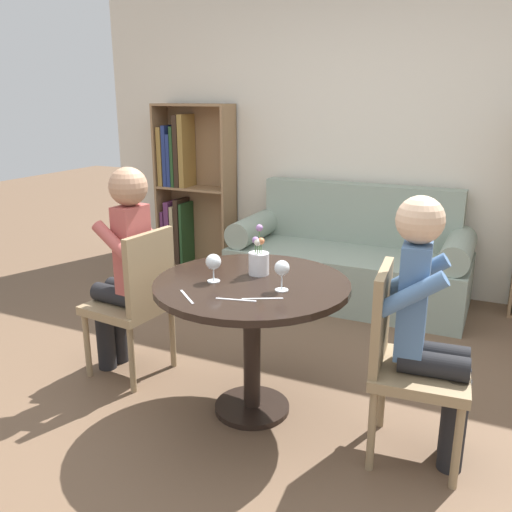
{
  "coord_description": "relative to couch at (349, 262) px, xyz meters",
  "views": [
    {
      "loc": [
        1.1,
        -2.31,
        1.62
      ],
      "look_at": [
        0.0,
        0.05,
        0.85
      ],
      "focal_mm": 38.0,
      "sensor_mm": 36.0,
      "label": 1
    }
  ],
  "objects": [
    {
      "name": "person_left",
      "position": [
        -0.86,
        -1.77,
        0.37
      ],
      "size": [
        0.44,
        0.37,
        1.25
      ],
      "rotation": [
        0.0,
        0.0,
        -1.67
      ],
      "color": "black",
      "rests_on": "ground_plane"
    },
    {
      "name": "ground_plane",
      "position": [
        0.0,
        -1.86,
        -0.31
      ],
      "size": [
        16.0,
        16.0,
        0.0
      ],
      "primitive_type": "plane",
      "color": "brown"
    },
    {
      "name": "wine_glass_right",
      "position": [
        0.18,
        -1.91,
        0.53
      ],
      "size": [
        0.07,
        0.07,
        0.15
      ],
      "color": "white",
      "rests_on": "round_table"
    },
    {
      "name": "chair_left",
      "position": [
        -0.78,
        -1.79,
        0.18
      ],
      "size": [
        0.46,
        0.46,
        0.9
      ],
      "rotation": [
        0.0,
        0.0,
        -1.67
      ],
      "color": "#937A56",
      "rests_on": "ground_plane"
    },
    {
      "name": "round_table",
      "position": [
        0.0,
        -1.86,
        0.28
      ],
      "size": [
        0.99,
        0.99,
        0.73
      ],
      "color": "black",
      "rests_on": "ground_plane"
    },
    {
      "name": "knife_right_setting",
      "position": [
        0.15,
        -2.06,
        0.42
      ],
      "size": [
        0.17,
        0.1,
        0.0
      ],
      "color": "silver",
      "rests_on": "round_table"
    },
    {
      "name": "chair_right",
      "position": [
        0.78,
        -1.89,
        0.18
      ],
      "size": [
        0.46,
        0.46,
        0.9
      ],
      "rotation": [
        0.0,
        0.0,
        1.66
      ],
      "color": "#937A56",
      "rests_on": "ground_plane"
    },
    {
      "name": "person_right",
      "position": [
        0.87,
        -1.87,
        0.35
      ],
      "size": [
        0.44,
        0.36,
        1.23
      ],
      "rotation": [
        0.0,
        0.0,
        1.66
      ],
      "color": "black",
      "rests_on": "ground_plane"
    },
    {
      "name": "back_wall",
      "position": [
        0.0,
        0.42,
        1.04
      ],
      "size": [
        5.2,
        0.05,
        2.7
      ],
      "color": "silver",
      "rests_on": "ground_plane"
    },
    {
      "name": "couch",
      "position": [
        0.0,
        0.0,
        0.0
      ],
      "size": [
        1.88,
        0.8,
        0.92
      ],
      "color": "gray",
      "rests_on": "ground_plane"
    },
    {
      "name": "wine_glass_left",
      "position": [
        -0.17,
        -1.94,
        0.52
      ],
      "size": [
        0.08,
        0.08,
        0.14
      ],
      "color": "white",
      "rests_on": "round_table"
    },
    {
      "name": "knife_left_setting",
      "position": [
        -0.18,
        -2.18,
        0.42
      ],
      "size": [
        0.15,
        0.13,
        0.0
      ],
      "color": "silver",
      "rests_on": "round_table"
    },
    {
      "name": "flower_vase",
      "position": [
        -0.02,
        -1.74,
        0.5
      ],
      "size": [
        0.11,
        0.11,
        0.27
      ],
      "color": "silver",
      "rests_on": "round_table"
    },
    {
      "name": "bookshelf_left",
      "position": [
        -1.7,
        0.26,
        0.46
      ],
      "size": [
        0.76,
        0.28,
        1.56
      ],
      "color": "#93704C",
      "rests_on": "ground_plane"
    },
    {
      "name": "fork_left_setting",
      "position": [
        0.04,
        -2.12,
        0.42
      ],
      "size": [
        0.19,
        0.05,
        0.0
      ],
      "color": "silver",
      "rests_on": "round_table"
    }
  ]
}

